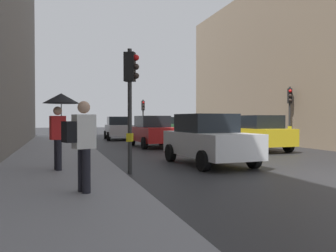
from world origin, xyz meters
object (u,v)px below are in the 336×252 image
(traffic_light_near_right, at_px, (131,88))
(pedestrian_with_umbrella, at_px, (60,110))
(pedestrian_with_black_backpack, at_px, (82,141))
(car_red_sedan, at_px, (153,131))
(car_silver_hatchback, at_px, (119,128))
(car_green_estate, at_px, (171,126))
(traffic_light_far_median, at_px, (143,111))
(traffic_light_mid_street, at_px, (290,105))
(car_white_compact, at_px, (208,139))
(car_yellow_taxi, at_px, (257,133))

(traffic_light_near_right, relative_size, pedestrian_with_umbrella, 1.68)
(pedestrian_with_black_backpack, bearing_deg, car_red_sedan, 69.35)
(traffic_light_near_right, xyz_separation_m, pedestrian_with_black_backpack, (-1.56, -3.08, -1.32))
(car_silver_hatchback, bearing_deg, car_green_estate, 39.05)
(traffic_light_near_right, bearing_deg, car_silver_hatchback, 81.96)
(car_silver_hatchback, height_order, car_red_sedan, same)
(traffic_light_far_median, height_order, pedestrian_with_umbrella, traffic_light_far_median)
(traffic_light_mid_street, relative_size, car_green_estate, 0.80)
(car_red_sedan, bearing_deg, car_white_compact, -90.96)
(traffic_light_mid_street, height_order, pedestrian_with_black_backpack, traffic_light_mid_street)
(car_silver_hatchback, bearing_deg, car_yellow_taxi, -66.39)
(car_white_compact, xyz_separation_m, car_green_estate, (5.11, 20.44, 0.00))
(traffic_light_far_median, xyz_separation_m, traffic_light_near_right, (-5.10, -20.31, 0.23))
(pedestrian_with_umbrella, bearing_deg, traffic_light_far_median, 70.68)
(traffic_light_far_median, height_order, pedestrian_with_black_backpack, traffic_light_far_median)
(traffic_light_far_median, xyz_separation_m, pedestrian_with_black_backpack, (-6.66, -23.39, -1.10))
(car_white_compact, xyz_separation_m, pedestrian_with_black_backpack, (-4.54, -4.33, 0.29))
(traffic_light_near_right, relative_size, car_red_sedan, 0.84)
(car_red_sedan, relative_size, pedestrian_with_black_backpack, 2.41)
(car_silver_hatchback, bearing_deg, traffic_light_mid_street, -50.75)
(traffic_light_far_median, relative_size, pedestrian_with_umbrella, 1.53)
(traffic_light_far_median, xyz_separation_m, car_green_estate, (3.00, 1.38, -1.38))
(car_red_sedan, height_order, pedestrian_with_black_backpack, pedestrian_with_black_backpack)
(car_green_estate, xyz_separation_m, pedestrian_with_black_backpack, (-9.65, -24.77, 0.29))
(car_white_compact, bearing_deg, car_red_sedan, 89.04)
(car_green_estate, bearing_deg, pedestrian_with_umbrella, -115.06)
(car_silver_hatchback, bearing_deg, pedestrian_with_umbrella, -104.50)
(traffic_light_far_median, distance_m, traffic_light_near_right, 20.94)
(traffic_light_far_median, height_order, traffic_light_mid_street, traffic_light_mid_street)
(car_yellow_taxi, height_order, pedestrian_with_black_backpack, pedestrian_with_black_backpack)
(car_yellow_taxi, distance_m, car_white_compact, 6.19)
(pedestrian_with_umbrella, bearing_deg, car_silver_hatchback, 75.50)
(traffic_light_mid_street, height_order, car_green_estate, traffic_light_mid_street)
(traffic_light_near_right, xyz_separation_m, car_white_compact, (2.98, 1.25, -1.61))
(traffic_light_mid_street, bearing_deg, car_silver_hatchback, 129.25)
(traffic_light_mid_street, bearing_deg, car_green_estate, 99.65)
(car_red_sedan, xyz_separation_m, car_white_compact, (-0.13, -8.07, 0.00))
(car_silver_hatchback, bearing_deg, car_red_sedan, -84.85)
(traffic_light_mid_street, distance_m, car_yellow_taxi, 3.79)
(pedestrian_with_umbrella, bearing_deg, car_green_estate, 64.94)
(traffic_light_near_right, bearing_deg, traffic_light_far_median, 75.91)
(traffic_light_mid_street, xyz_separation_m, car_yellow_taxi, (-3.10, -1.59, -1.48))
(car_silver_hatchback, height_order, pedestrian_with_umbrella, pedestrian_with_umbrella)
(car_white_compact, height_order, car_green_estate, same)
(traffic_light_mid_street, height_order, car_red_sedan, traffic_light_mid_street)
(car_yellow_taxi, bearing_deg, traffic_light_far_median, 99.12)
(car_red_sedan, relative_size, car_white_compact, 0.99)
(traffic_light_near_right, relative_size, pedestrian_with_black_backpack, 2.04)
(car_yellow_taxi, xyz_separation_m, car_green_estate, (0.62, 16.19, 0.00))
(car_silver_hatchback, relative_size, car_red_sedan, 1.00)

